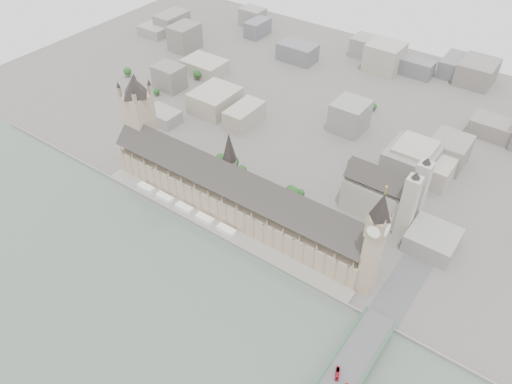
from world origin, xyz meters
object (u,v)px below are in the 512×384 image
Objects in this scene: palace_of_westminster at (235,194)px; victoria_tower at (140,118)px; westminster_abbey at (384,194)px; elizabeth_tower at (375,238)px; red_bus_north at (337,373)px.

victoria_tower reaches higher than palace_of_westminster.
victoria_tower is 1.47× the size of westminster_abbey.
westminster_abbey is (110.92, 75.30, 2.38)m from palace_of_westminster.
elizabeth_tower is at bearing -4.85° from palace_of_westminster.
red_bus_north is at bearing -76.37° from elizabeth_tower.
red_bus_north is (280.24, -101.46, -43.57)m from victoria_tower.
palace_of_westminster reaches higher than red_bus_north.
victoria_tower is (-122.00, 6.30, 32.50)m from palace_of_westminster.
westminster_abbey is at bearing 107.29° from elizabeth_tower.
red_bus_north is at bearing -19.90° from victoria_tower.
westminster_abbey is (232.92, 69.00, -30.12)m from victoria_tower.
elizabeth_tower is 1.07× the size of victoria_tower.
elizabeth_tower is at bearing -3.96° from victoria_tower.
westminster_abbey is (-27.08, 87.00, -33.01)m from elizabeth_tower.
red_bus_north is at bearing -31.02° from palace_of_westminster.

